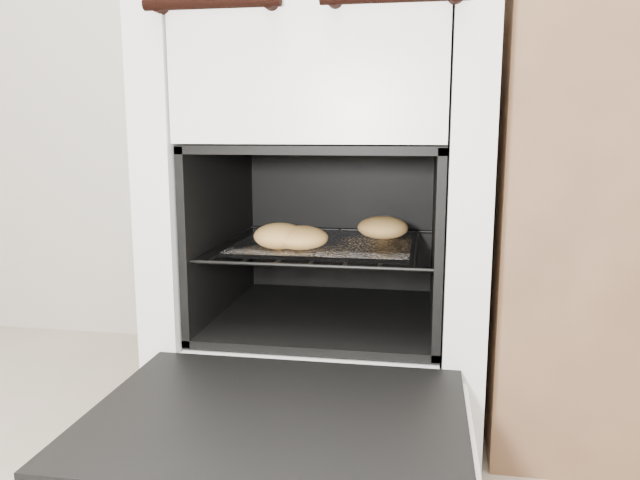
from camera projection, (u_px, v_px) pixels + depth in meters
The scene contains 5 objects.
stove at pixel (332, 205), 1.46m from camera, with size 0.67×0.75×1.03m.
oven_door at pixel (277, 426), 0.97m from camera, with size 0.60×0.47×0.04m.
oven_rack at pixel (327, 245), 1.41m from camera, with size 0.49×0.47×0.01m.
foil_sheet at pixel (325, 244), 1.38m from camera, with size 0.38×0.33×0.01m, color white.
baked_rolls at pixel (324, 233), 1.34m from camera, with size 0.36×0.31×0.05m.
Camera 1 is at (0.26, -0.31, 0.68)m, focal length 35.00 mm.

